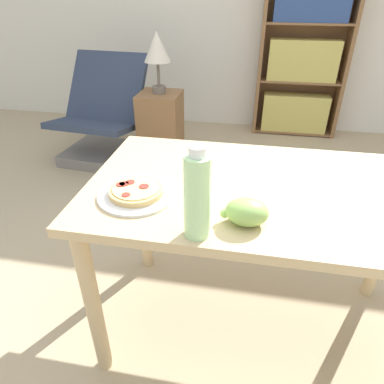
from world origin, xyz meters
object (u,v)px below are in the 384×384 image
Objects in this scene: drink_bottle at (195,196)px; lounge_chair_near at (102,128)px; side_table at (161,129)px; table_lamp at (157,49)px; bookshelf at (302,58)px; pizza_on_plate at (135,192)px; grape_bunch at (245,212)px.

drink_bottle reaches higher than lounge_chair_near.
drink_bottle reaches higher than side_table.
table_lamp is at bearing 90.00° from side_table.
drink_bottle is 0.32× the size of lounge_chair_near.
drink_bottle is 2.97m from bookshelf.
table_lamp reaches higher than drink_bottle.
pizza_on_plate is 0.32m from drink_bottle.
lounge_chair_near is at bearing 121.55° from drink_bottle.
pizza_on_plate is 0.16× the size of bookshelf.
lounge_chair_near is at bearing 118.23° from pizza_on_plate.
lounge_chair_near is 1.40× the size of side_table.
pizza_on_plate is at bearing -77.16° from side_table.
bookshelf is (0.56, 2.91, -0.13)m from drink_bottle.
bookshelf is 2.59× the size of side_table.
grape_bunch is 0.52× the size of drink_bottle.
bookshelf reaches higher than pizza_on_plate.
table_lamp is (-0.78, 1.85, 0.16)m from grape_bunch.
pizza_on_plate is 1.83× the size of grape_bunch.
lounge_chair_near is (-1.19, 1.94, -0.61)m from drink_bottle.
lounge_chair_near reaches higher than side_table.
drink_bottle is at bearing -52.99° from lounge_chair_near.
table_lamp is (-0.40, 1.76, 0.18)m from pizza_on_plate.
grape_bunch reaches higher than pizza_on_plate.
lounge_chair_near is 1.88× the size of table_lamp.
grape_bunch is 2.86m from bookshelf.
drink_bottle is 2.12m from side_table.
grape_bunch is 2.35m from lounge_chair_near.
drink_bottle is 2.36m from lounge_chair_near.
drink_bottle is 2.04m from table_lamp.
lounge_chair_near reaches higher than pizza_on_plate.
grape_bunch is 0.09× the size of bookshelf.
drink_bottle is at bearing -35.36° from pizza_on_plate.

